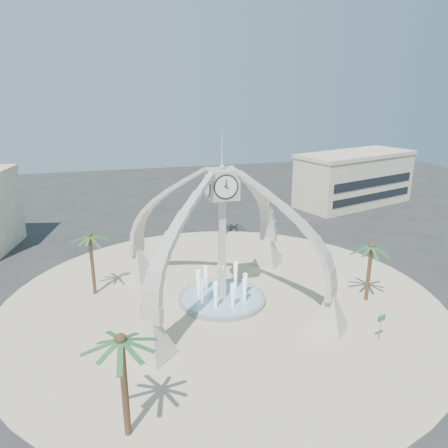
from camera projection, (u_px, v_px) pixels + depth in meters
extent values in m
plane|color=#282828|center=(222.00, 301.00, 40.32)|extent=(140.00, 140.00, 0.00)
cylinder|color=#C7B794|center=(222.00, 301.00, 40.31)|extent=(40.00, 40.00, 0.06)
cube|color=#B9B0A5|center=(222.00, 251.00, 38.83)|extent=(0.55, 0.55, 9.80)
cube|color=#B9B0A5|center=(222.00, 184.00, 36.97)|extent=(2.50, 2.50, 2.50)
cone|color=#B9B0A5|center=(222.00, 145.00, 35.98)|extent=(0.20, 0.20, 4.00)
cylinder|color=white|center=(226.00, 187.00, 35.78)|extent=(1.84, 0.04, 1.84)
pyramid|color=#B9B0A5|center=(268.00, 251.00, 48.08)|extent=(3.80, 3.80, 3.20)
pyramid|color=#B9B0A5|center=(138.00, 264.00, 44.60)|extent=(3.80, 3.80, 3.20)
pyramid|color=#B9B0A5|center=(153.00, 337.00, 31.58)|extent=(3.80, 3.80, 3.20)
pyramid|color=#B9B0A5|center=(330.00, 312.00, 35.07)|extent=(3.80, 3.80, 3.20)
cylinder|color=#9B9B9E|center=(222.00, 299.00, 40.26)|extent=(8.00, 8.00, 0.40)
cylinder|color=#8CB8D1|center=(222.00, 297.00, 40.19)|extent=(7.40, 7.40, 0.04)
cone|color=white|center=(222.00, 281.00, 39.70)|extent=(0.60, 0.60, 3.20)
cube|color=beige|center=(354.00, 180.00, 72.27)|extent=(21.49, 13.79, 8.00)
cube|color=beige|center=(356.00, 154.00, 70.97)|extent=(21.87, 14.17, 0.60)
cylinder|color=brown|center=(369.00, 273.00, 39.62)|extent=(0.36, 0.36, 5.48)
cylinder|color=brown|center=(92.00, 265.00, 40.75)|extent=(0.32, 0.32, 6.02)
cylinder|color=brown|center=(223.00, 213.00, 56.48)|extent=(0.38, 0.38, 6.52)
cylinder|color=brown|center=(125.00, 388.00, 23.94)|extent=(0.39, 0.39, 6.34)
cylinder|color=slate|center=(380.00, 328.00, 33.55)|extent=(0.08, 0.08, 2.44)
cube|color=#1A6A2C|center=(381.00, 318.00, 33.30)|extent=(0.81, 0.25, 0.49)
cube|color=white|center=(381.00, 318.00, 33.30)|extent=(0.87, 0.24, 0.56)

